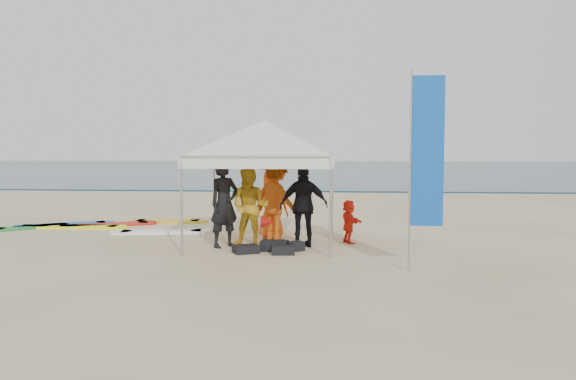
{
  "coord_description": "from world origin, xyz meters",
  "views": [
    {
      "loc": [
        2.11,
        -10.42,
        2.11
      ],
      "look_at": [
        0.96,
        2.6,
        1.2
      ],
      "focal_mm": 35.0,
      "sensor_mm": 36.0,
      "label": 1
    }
  ],
  "objects_px": {
    "person_orange_b": "(271,204)",
    "surfboard_spread": "(103,226)",
    "person_black_a": "(224,204)",
    "marker_pennant": "(267,222)",
    "feather_flag": "(426,154)",
    "person_orange_a": "(276,200)",
    "person_black_b": "(304,206)",
    "canopy_tent": "(265,121)",
    "person_seated": "(349,221)",
    "person_yellow": "(250,207)"
  },
  "relations": [
    {
      "from": "person_yellow",
      "to": "feather_flag",
      "type": "bearing_deg",
      "value": -25.96
    },
    {
      "from": "person_black_a",
      "to": "feather_flag",
      "type": "relative_size",
      "value": 0.54
    },
    {
      "from": "person_yellow",
      "to": "surfboard_spread",
      "type": "relative_size",
      "value": 0.31
    },
    {
      "from": "person_orange_a",
      "to": "person_seated",
      "type": "bearing_deg",
      "value": -143.57
    },
    {
      "from": "person_yellow",
      "to": "person_black_b",
      "type": "relative_size",
      "value": 0.96
    },
    {
      "from": "person_yellow",
      "to": "surfboard_spread",
      "type": "height_order",
      "value": "person_yellow"
    },
    {
      "from": "surfboard_spread",
      "to": "person_seated",
      "type": "bearing_deg",
      "value": -17.01
    },
    {
      "from": "person_orange_a",
      "to": "person_orange_b",
      "type": "height_order",
      "value": "person_orange_a"
    },
    {
      "from": "person_black_a",
      "to": "feather_flag",
      "type": "distance_m",
      "value": 4.66
    },
    {
      "from": "person_orange_a",
      "to": "feather_flag",
      "type": "xyz_separation_m",
      "value": [
        2.95,
        -2.96,
        1.08
      ]
    },
    {
      "from": "person_yellow",
      "to": "person_orange_b",
      "type": "xyz_separation_m",
      "value": [
        0.33,
        1.23,
        -0.05
      ]
    },
    {
      "from": "person_seated",
      "to": "person_orange_b",
      "type": "bearing_deg",
      "value": 53.12
    },
    {
      "from": "person_orange_a",
      "to": "canopy_tent",
      "type": "relative_size",
      "value": 0.46
    },
    {
      "from": "person_black_a",
      "to": "feather_flag",
      "type": "bearing_deg",
      "value": -72.25
    },
    {
      "from": "person_yellow",
      "to": "canopy_tent",
      "type": "distance_m",
      "value": 1.95
    },
    {
      "from": "person_orange_b",
      "to": "surfboard_spread",
      "type": "height_order",
      "value": "person_orange_b"
    },
    {
      "from": "person_black_b",
      "to": "surfboard_spread",
      "type": "relative_size",
      "value": 0.32
    },
    {
      "from": "person_orange_a",
      "to": "canopy_tent",
      "type": "height_order",
      "value": "canopy_tent"
    },
    {
      "from": "canopy_tent",
      "to": "surfboard_spread",
      "type": "bearing_deg",
      "value": 153.41
    },
    {
      "from": "surfboard_spread",
      "to": "person_orange_b",
      "type": "bearing_deg",
      "value": -17.12
    },
    {
      "from": "person_black_b",
      "to": "canopy_tent",
      "type": "relative_size",
      "value": 0.43
    },
    {
      "from": "person_black_b",
      "to": "surfboard_spread",
      "type": "height_order",
      "value": "person_black_b"
    },
    {
      "from": "marker_pennant",
      "to": "feather_flag",
      "type": "bearing_deg",
      "value": -40.9
    },
    {
      "from": "person_black_b",
      "to": "surfboard_spread",
      "type": "bearing_deg",
      "value": -37.86
    },
    {
      "from": "person_black_a",
      "to": "marker_pennant",
      "type": "bearing_deg",
      "value": -11.32
    },
    {
      "from": "person_black_a",
      "to": "feather_flag",
      "type": "xyz_separation_m",
      "value": [
        3.99,
        -2.14,
        1.11
      ]
    },
    {
      "from": "person_yellow",
      "to": "person_orange_b",
      "type": "relative_size",
      "value": 1.07
    },
    {
      "from": "marker_pennant",
      "to": "person_black_b",
      "type": "bearing_deg",
      "value": -23.42
    },
    {
      "from": "person_black_b",
      "to": "person_orange_b",
      "type": "relative_size",
      "value": 1.11
    },
    {
      "from": "person_orange_b",
      "to": "surfboard_spread",
      "type": "distance_m",
      "value": 5.17
    },
    {
      "from": "person_black_a",
      "to": "surfboard_spread",
      "type": "relative_size",
      "value": 0.33
    },
    {
      "from": "marker_pennant",
      "to": "person_orange_b",
      "type": "bearing_deg",
      "value": 89.71
    },
    {
      "from": "feather_flag",
      "to": "marker_pennant",
      "type": "bearing_deg",
      "value": 139.1
    },
    {
      "from": "surfboard_spread",
      "to": "person_black_b",
      "type": "bearing_deg",
      "value": -24.96
    },
    {
      "from": "feather_flag",
      "to": "person_black_a",
      "type": "bearing_deg",
      "value": 151.82
    },
    {
      "from": "marker_pennant",
      "to": "person_black_a",
      "type": "bearing_deg",
      "value": -147.25
    },
    {
      "from": "person_orange_a",
      "to": "surfboard_spread",
      "type": "distance_m",
      "value": 5.53
    },
    {
      "from": "feather_flag",
      "to": "marker_pennant",
      "type": "xyz_separation_m",
      "value": [
        -3.12,
        2.7,
        -1.57
      ]
    },
    {
      "from": "canopy_tent",
      "to": "person_seated",
      "type": "bearing_deg",
      "value": 10.86
    },
    {
      "from": "person_orange_a",
      "to": "surfboard_spread",
      "type": "height_order",
      "value": "person_orange_a"
    },
    {
      "from": "person_black_a",
      "to": "marker_pennant",
      "type": "relative_size",
      "value": 2.99
    },
    {
      "from": "person_orange_a",
      "to": "person_seated",
      "type": "xyz_separation_m",
      "value": [
        1.69,
        -0.02,
        -0.49
      ]
    },
    {
      "from": "person_yellow",
      "to": "feather_flag",
      "type": "distance_m",
      "value": 4.29
    },
    {
      "from": "person_yellow",
      "to": "person_orange_b",
      "type": "distance_m",
      "value": 1.28
    },
    {
      "from": "feather_flag",
      "to": "person_orange_b",
      "type": "bearing_deg",
      "value": 131.69
    },
    {
      "from": "person_black_a",
      "to": "surfboard_spread",
      "type": "height_order",
      "value": "person_black_a"
    },
    {
      "from": "person_orange_a",
      "to": "marker_pennant",
      "type": "relative_size",
      "value": 3.08
    },
    {
      "from": "person_black_b",
      "to": "marker_pennant",
      "type": "height_order",
      "value": "person_black_b"
    },
    {
      "from": "marker_pennant",
      "to": "canopy_tent",
      "type": "bearing_deg",
      "value": -105.68
    },
    {
      "from": "person_yellow",
      "to": "person_black_b",
      "type": "height_order",
      "value": "person_black_b"
    }
  ]
}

